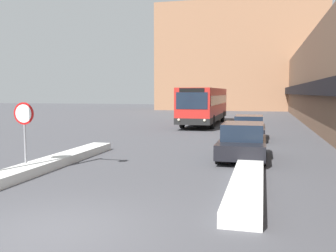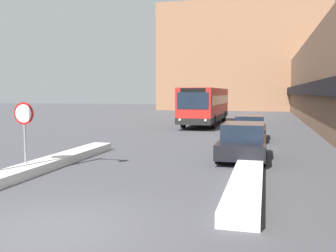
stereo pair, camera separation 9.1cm
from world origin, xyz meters
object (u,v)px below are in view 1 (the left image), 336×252
object	(u,v)px
parked_car_front	(243,141)
parked_car_back	(249,127)
stop_sign	(24,122)
city_bus	(205,105)

from	to	relation	value
parked_car_front	parked_car_back	size ratio (longest dim) A/B	1.02
parked_car_front	parked_car_back	bearing A→B (deg)	90.00
parked_car_back	stop_sign	size ratio (longest dim) A/B	1.74
stop_sign	parked_car_front	bearing A→B (deg)	33.31
city_bus	stop_sign	size ratio (longest dim) A/B	4.94
city_bus	stop_sign	world-z (taller)	city_bus
city_bus	parked_car_front	world-z (taller)	city_bus
parked_car_back	parked_car_front	bearing A→B (deg)	-90.00
parked_car_back	city_bus	bearing A→B (deg)	113.44
city_bus	parked_car_back	distance (m)	10.47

